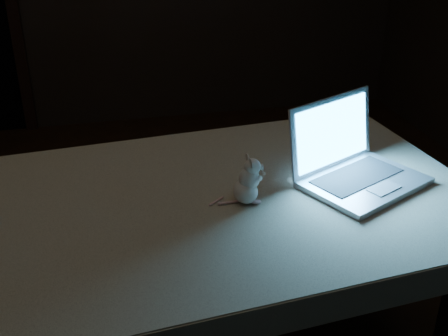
{
  "coord_description": "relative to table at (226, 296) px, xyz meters",
  "views": [
    {
      "loc": [
        -0.07,
        -1.7,
        1.65
      ],
      "look_at": [
        0.28,
        -0.17,
        0.86
      ],
      "focal_mm": 45.0,
      "sensor_mm": 36.0,
      "label": 1
    }
  ],
  "objects": [
    {
      "name": "table",
      "position": [
        0.0,
        0.0,
        0.0
      ],
      "size": [
        1.54,
        1.07,
        0.78
      ],
      "primitive_type": null,
      "rotation": [
        0.0,
        0.0,
        0.09
      ],
      "color": "black",
      "rests_on": "floor"
    },
    {
      "name": "tablecloth",
      "position": [
        0.08,
        -0.03,
        0.35
      ],
      "size": [
        1.82,
        1.51,
        0.09
      ],
      "primitive_type": null,
      "rotation": [
        0.0,
        0.0,
        0.36
      ],
      "color": "beige",
      "rests_on": "table"
    },
    {
      "name": "laptop",
      "position": [
        0.45,
        -0.04,
        0.53
      ],
      "size": [
        0.48,
        0.46,
        0.25
      ],
      "primitive_type": null,
      "rotation": [
        0.0,
        0.0,
        0.45
      ],
      "color": "#B6B5BB",
      "rests_on": "tablecloth"
    },
    {
      "name": "plush_mouse",
      "position": [
        0.05,
        -0.05,
        0.47
      ],
      "size": [
        0.14,
        0.14,
        0.15
      ],
      "primitive_type": null,
      "rotation": [
        0.0,
        0.0,
        0.34
      ],
      "color": "white",
      "rests_on": "tablecloth"
    }
  ]
}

